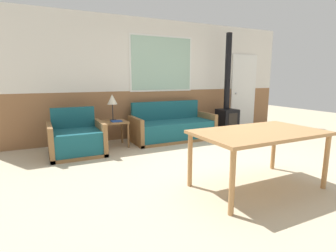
# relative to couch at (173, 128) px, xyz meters

# --- Properties ---
(ground_plane) EXTENTS (16.00, 16.00, 0.00)m
(ground_plane) POSITION_rel_couch_xyz_m (-0.07, -2.03, -0.26)
(ground_plane) COLOR beige
(wall_back) EXTENTS (7.20, 0.09, 2.70)m
(wall_back) POSITION_rel_couch_xyz_m (-0.07, 0.60, 1.11)
(wall_back) COLOR #8E603D
(wall_back) RESTS_ON ground_plane
(couch) EXTENTS (1.85, 0.83, 0.85)m
(couch) POSITION_rel_couch_xyz_m (0.00, 0.00, 0.00)
(couch) COLOR olive
(couch) RESTS_ON ground_plane
(armchair) EXTENTS (0.95, 0.83, 0.83)m
(armchair) POSITION_rel_couch_xyz_m (-2.10, -0.27, 0.01)
(armchair) COLOR olive
(armchair) RESTS_ON ground_plane
(side_table) EXTENTS (0.50, 0.50, 0.52)m
(side_table) POSITION_rel_couch_xyz_m (-1.32, 0.01, 0.17)
(side_table) COLOR olive
(side_table) RESTS_ON ground_plane
(table_lamp) EXTENTS (0.20, 0.20, 0.53)m
(table_lamp) POSITION_rel_couch_xyz_m (-1.33, 0.09, 0.68)
(table_lamp) COLOR #262628
(table_lamp) RESTS_ON side_table
(book_stack) EXTENTS (0.21, 0.16, 0.02)m
(book_stack) POSITION_rel_couch_xyz_m (-1.30, -0.08, 0.27)
(book_stack) COLOR #234799
(book_stack) RESTS_ON side_table
(dining_table) EXTENTS (1.61, 0.94, 0.74)m
(dining_table) POSITION_rel_couch_xyz_m (-0.23, -2.80, 0.40)
(dining_table) COLOR #B27F4C
(dining_table) RESTS_ON ground_plane
(wood_stove) EXTENTS (0.44, 0.45, 2.45)m
(wood_stove) POSITION_rel_couch_xyz_m (1.58, 0.07, 0.42)
(wood_stove) COLOR black
(wood_stove) RESTS_ON ground_plane
(entry_door) EXTENTS (0.84, 0.09, 2.01)m
(entry_door) POSITION_rel_couch_xyz_m (2.51, 0.54, 0.74)
(entry_door) COLOR white
(entry_door) RESTS_ON ground_plane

